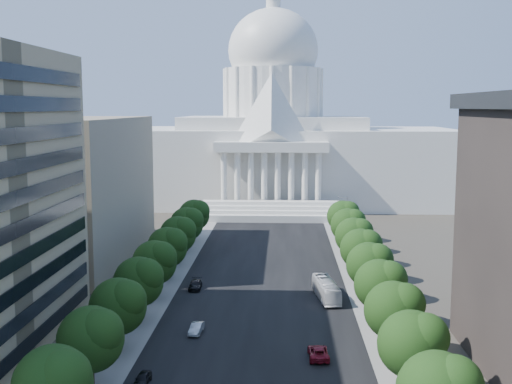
# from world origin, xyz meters

# --- Properties ---
(road_asphalt) EXTENTS (30.00, 260.00, 0.01)m
(road_asphalt) POSITION_xyz_m (0.00, 90.00, 0.00)
(road_asphalt) COLOR black
(road_asphalt) RESTS_ON ground
(sidewalk_left) EXTENTS (8.00, 260.00, 0.02)m
(sidewalk_left) POSITION_xyz_m (-19.00, 90.00, 0.00)
(sidewalk_left) COLOR gray
(sidewalk_left) RESTS_ON ground
(sidewalk_right) EXTENTS (8.00, 260.00, 0.02)m
(sidewalk_right) POSITION_xyz_m (19.00, 90.00, 0.00)
(sidewalk_right) COLOR gray
(sidewalk_right) RESTS_ON ground
(capitol) EXTENTS (120.00, 56.00, 73.00)m
(capitol) POSITION_xyz_m (0.00, 184.89, 20.01)
(capitol) COLOR white
(capitol) RESTS_ON ground
(office_block_left_far) EXTENTS (38.00, 52.00, 30.00)m
(office_block_left_far) POSITION_xyz_m (-48.00, 100.00, 15.00)
(office_block_left_far) COLOR gray
(office_block_left_far) RESTS_ON ground
(tree_l_b) EXTENTS (7.79, 7.60, 9.97)m
(tree_l_b) POSITION_xyz_m (-17.66, 23.81, 6.45)
(tree_l_b) COLOR #33261C
(tree_l_b) RESTS_ON ground
(tree_l_c) EXTENTS (7.79, 7.60, 9.97)m
(tree_l_c) POSITION_xyz_m (-17.66, 35.81, 6.45)
(tree_l_c) COLOR #33261C
(tree_l_c) RESTS_ON ground
(tree_l_d) EXTENTS (7.79, 7.60, 9.97)m
(tree_l_d) POSITION_xyz_m (-17.66, 47.81, 6.45)
(tree_l_d) COLOR #33261C
(tree_l_d) RESTS_ON ground
(tree_l_e) EXTENTS (7.79, 7.60, 9.97)m
(tree_l_e) POSITION_xyz_m (-17.66, 59.81, 6.45)
(tree_l_e) COLOR #33261C
(tree_l_e) RESTS_ON ground
(tree_l_f) EXTENTS (7.79, 7.60, 9.97)m
(tree_l_f) POSITION_xyz_m (-17.66, 71.81, 6.45)
(tree_l_f) COLOR #33261C
(tree_l_f) RESTS_ON ground
(tree_l_g) EXTENTS (7.79, 7.60, 9.97)m
(tree_l_g) POSITION_xyz_m (-17.66, 83.81, 6.45)
(tree_l_g) COLOR #33261C
(tree_l_g) RESTS_ON ground
(tree_l_h) EXTENTS (7.79, 7.60, 9.97)m
(tree_l_h) POSITION_xyz_m (-17.66, 95.81, 6.45)
(tree_l_h) COLOR #33261C
(tree_l_h) RESTS_ON ground
(tree_l_i) EXTENTS (7.79, 7.60, 9.97)m
(tree_l_i) POSITION_xyz_m (-17.66, 107.81, 6.45)
(tree_l_i) COLOR #33261C
(tree_l_i) RESTS_ON ground
(tree_l_j) EXTENTS (7.79, 7.60, 9.97)m
(tree_l_j) POSITION_xyz_m (-17.66, 119.81, 6.45)
(tree_l_j) COLOR #33261C
(tree_l_j) RESTS_ON ground
(tree_r_c) EXTENTS (7.79, 7.60, 9.97)m
(tree_r_c) POSITION_xyz_m (18.34, 35.81, 6.45)
(tree_r_c) COLOR #33261C
(tree_r_c) RESTS_ON ground
(tree_r_d) EXTENTS (7.79, 7.60, 9.97)m
(tree_r_d) POSITION_xyz_m (18.34, 47.81, 6.45)
(tree_r_d) COLOR #33261C
(tree_r_d) RESTS_ON ground
(tree_r_e) EXTENTS (7.79, 7.60, 9.97)m
(tree_r_e) POSITION_xyz_m (18.34, 59.81, 6.45)
(tree_r_e) COLOR #33261C
(tree_r_e) RESTS_ON ground
(tree_r_f) EXTENTS (7.79, 7.60, 9.97)m
(tree_r_f) POSITION_xyz_m (18.34, 71.81, 6.45)
(tree_r_f) COLOR #33261C
(tree_r_f) RESTS_ON ground
(tree_r_g) EXTENTS (7.79, 7.60, 9.97)m
(tree_r_g) POSITION_xyz_m (18.34, 83.81, 6.45)
(tree_r_g) COLOR #33261C
(tree_r_g) RESTS_ON ground
(tree_r_h) EXTENTS (7.79, 7.60, 9.97)m
(tree_r_h) POSITION_xyz_m (18.34, 95.81, 6.45)
(tree_r_h) COLOR #33261C
(tree_r_h) RESTS_ON ground
(tree_r_i) EXTENTS (7.79, 7.60, 9.97)m
(tree_r_i) POSITION_xyz_m (18.34, 107.81, 6.45)
(tree_r_i) COLOR #33261C
(tree_r_i) RESTS_ON ground
(tree_r_j) EXTENTS (7.79, 7.60, 9.97)m
(tree_r_j) POSITION_xyz_m (18.34, 119.81, 6.45)
(tree_r_j) COLOR #33261C
(tree_r_j) RESTS_ON ground
(streetlight_b) EXTENTS (2.61, 0.44, 9.00)m
(streetlight_b) POSITION_xyz_m (19.90, 35.00, 5.82)
(streetlight_b) COLOR gray
(streetlight_b) RESTS_ON ground
(streetlight_c) EXTENTS (2.61, 0.44, 9.00)m
(streetlight_c) POSITION_xyz_m (19.90, 60.00, 5.82)
(streetlight_c) COLOR gray
(streetlight_c) RESTS_ON ground
(streetlight_d) EXTENTS (2.61, 0.44, 9.00)m
(streetlight_d) POSITION_xyz_m (19.90, 85.00, 5.82)
(streetlight_d) COLOR gray
(streetlight_d) RESTS_ON ground
(streetlight_e) EXTENTS (2.61, 0.44, 9.00)m
(streetlight_e) POSITION_xyz_m (19.90, 110.00, 5.82)
(streetlight_e) COLOR gray
(streetlight_e) RESTS_ON ground
(streetlight_f) EXTENTS (2.61, 0.44, 9.00)m
(streetlight_f) POSITION_xyz_m (19.90, 135.00, 5.82)
(streetlight_f) COLOR gray
(streetlight_f) RESTS_ON ground
(car_dark_a) EXTENTS (1.77, 3.91, 1.30)m
(car_dark_a) POSITION_xyz_m (-12.64, 38.01, 0.65)
(car_dark_a) COLOR black
(car_dark_a) RESTS_ON ground
(car_silver) EXTENTS (1.95, 4.53, 1.45)m
(car_silver) POSITION_xyz_m (-8.63, 55.18, 0.73)
(car_silver) COLOR #B7BBC0
(car_silver) RESTS_ON ground
(car_red) EXTENTS (2.74, 5.60, 1.53)m
(car_red) POSITION_xyz_m (8.35, 46.73, 0.77)
(car_red) COLOR maroon
(car_red) RESTS_ON ground
(car_dark_b) EXTENTS (2.27, 5.31, 1.53)m
(car_dark_b) POSITION_xyz_m (-11.88, 77.61, 0.76)
(car_dark_b) COLOR black
(car_dark_b) RESTS_ON ground
(city_bus) EXTENTS (4.38, 12.13, 3.30)m
(city_bus) POSITION_xyz_m (11.03, 72.70, 1.65)
(city_bus) COLOR silver
(city_bus) RESTS_ON ground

